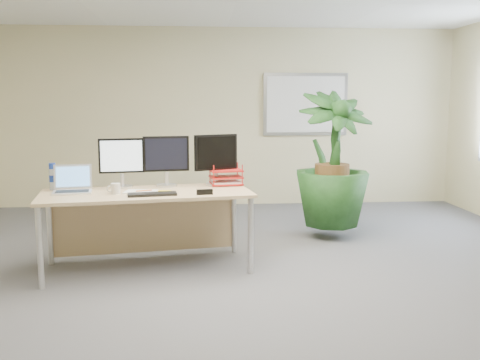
{
  "coord_description": "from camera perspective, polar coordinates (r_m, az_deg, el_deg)",
  "views": [
    {
      "loc": [
        -0.43,
        -4.21,
        1.59
      ],
      "look_at": [
        -0.09,
        0.35,
        0.92
      ],
      "focal_mm": 40.0,
      "sensor_mm": 36.0,
      "label": 1
    }
  ],
  "objects": [
    {
      "name": "monitor_right",
      "position": [
        5.37,
        -7.88,
        2.36
      ],
      "size": [
        0.45,
        0.21,
        0.5
      ],
      "color": "silver",
      "rests_on": "desk"
    },
    {
      "name": "keyboard",
      "position": [
        4.91,
        -9.35,
        -1.5
      ],
      "size": [
        0.45,
        0.21,
        0.02
      ],
      "primitive_type": "cube",
      "rotation": [
        0.0,
        0.0,
        0.15
      ],
      "color": "black",
      "rests_on": "desk"
    },
    {
      "name": "monitor_left",
      "position": [
        5.37,
        -12.52,
        2.14
      ],
      "size": [
        0.44,
        0.2,
        0.49
      ],
      "color": "silver",
      "rests_on": "desk"
    },
    {
      "name": "floor_plant",
      "position": [
        6.33,
        9.78,
        0.58
      ],
      "size": [
        1.06,
        1.06,
        1.5
      ],
      "primitive_type": "imported",
      "rotation": [
        0.0,
        0.0,
        0.32
      ],
      "color": "#163A15",
      "rests_on": "floor"
    },
    {
      "name": "letter_tray",
      "position": [
        5.44,
        -1.51,
        0.18
      ],
      "size": [
        0.35,
        0.29,
        0.15
      ],
      "color": "red",
      "rests_on": "desk"
    },
    {
      "name": "monitor_dark",
      "position": [
        5.4,
        -2.57,
        2.54
      ],
      "size": [
        0.44,
        0.23,
        0.52
      ],
      "color": "silver",
      "rests_on": "desk"
    },
    {
      "name": "back_wall",
      "position": [
        8.22,
        -1.35,
        6.67
      ],
      "size": [
        7.0,
        0.04,
        2.7
      ],
      "primitive_type": "cube",
      "color": "beige",
      "rests_on": "floor"
    },
    {
      "name": "floor",
      "position": [
        4.52,
        1.45,
        -12.27
      ],
      "size": [
        8.0,
        8.0,
        0.0
      ],
      "primitive_type": "plane",
      "color": "#4C4C51",
      "rests_on": "ground"
    },
    {
      "name": "stapler",
      "position": [
        4.89,
        -3.79,
        -1.28
      ],
      "size": [
        0.15,
        0.06,
        0.05
      ],
      "primitive_type": "cube",
      "rotation": [
        0.0,
        0.0,
        0.15
      ],
      "color": "black",
      "rests_on": "desk"
    },
    {
      "name": "orange_pen",
      "position": [
        5.08,
        -10.22,
        -1.12
      ],
      "size": [
        0.14,
        0.06,
        0.01
      ],
      "primitive_type": "cylinder",
      "rotation": [
        0.0,
        1.57,
        0.34
      ],
      "color": "#DA5D18",
      "rests_on": "spiral_notebook"
    },
    {
      "name": "water_bottle",
      "position": [
        5.43,
        -19.35,
        0.29
      ],
      "size": [
        0.07,
        0.07,
        0.26
      ],
      "color": "silver",
      "rests_on": "desk"
    },
    {
      "name": "coffee_mug",
      "position": [
        5.05,
        -13.15,
        -0.9
      ],
      "size": [
        0.13,
        0.09,
        0.1
      ],
      "color": "beige",
      "rests_on": "desk"
    },
    {
      "name": "yellow_highlighter",
      "position": [
        5.09,
        -8.05,
        -1.16
      ],
      "size": [
        0.12,
        0.02,
        0.02
      ],
      "primitive_type": "cylinder",
      "rotation": [
        0.0,
        1.57,
        -0.07
      ],
      "color": "yellow",
      "rests_on": "desk"
    },
    {
      "name": "spiral_notebook",
      "position": [
        5.09,
        -10.57,
        -1.25
      ],
      "size": [
        0.32,
        0.25,
        0.01
      ],
      "primitive_type": "cube",
      "rotation": [
        0.0,
        0.0,
        -0.13
      ],
      "color": "white",
      "rests_on": "desk"
    },
    {
      "name": "whiteboard",
      "position": [
        8.34,
        7.0,
        8.01
      ],
      "size": [
        1.3,
        0.04,
        0.95
      ],
      "color": "#A3A2A7",
      "rests_on": "back_wall"
    },
    {
      "name": "laptop",
      "position": [
        5.26,
        -17.43,
        -0.57
      ],
      "size": [
        0.39,
        0.36,
        0.25
      ],
      "color": "white",
      "rests_on": "desk"
    },
    {
      "name": "desk",
      "position": [
        5.25,
        -9.97,
        -2.76
      ],
      "size": [
        2.06,
        1.11,
        0.75
      ],
      "color": "tan",
      "rests_on": "floor"
    }
  ]
}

